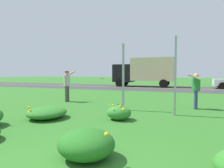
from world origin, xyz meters
TOP-DOWN VIEW (x-y plane):
  - ground_plane at (0.00, 9.66)m, footprint 120.00×120.00m
  - highway_strip at (0.00, 19.32)m, footprint 120.00×7.84m
  - highway_center_stripe at (0.00, 19.32)m, footprint 120.00×0.16m
  - daylily_clump_front_center at (-0.72, 5.00)m, footprint 0.82×0.74m
  - daylily_clump_mid_center at (-3.09, 4.32)m, footprint 1.30×1.42m
  - daylily_clump_near_camera at (-0.30, 1.94)m, footprint 1.05×0.99m
  - sign_post_near_path at (-1.10, 6.69)m, footprint 0.07×0.10m
  - sign_post_by_roadside at (0.98, 6.38)m, footprint 0.07×0.10m
  - person_thrower_red_cap_gray_shirt at (-4.68, 7.96)m, footprint 0.55×0.49m
  - person_catcher_green_shirt at (1.74, 8.04)m, footprint 0.52×0.49m
  - frisbee_orange at (-2.57, 7.85)m, footprint 0.25×0.25m
  - box_truck_black at (-3.09, 21.08)m, footprint 6.70×2.46m

SIDE VIEW (x-z plane):
  - ground_plane at x=0.00m, z-range 0.00..0.00m
  - highway_strip at x=0.00m, z-range 0.00..0.01m
  - highway_center_stripe at x=0.00m, z-range 0.01..0.01m
  - daylily_clump_mid_center at x=-3.09m, z-range -0.03..0.42m
  - daylily_clump_front_center at x=-0.72m, z-range -0.03..0.49m
  - daylily_clump_near_camera at x=-0.30m, z-range -0.01..0.56m
  - person_catcher_green_shirt at x=1.74m, z-range 0.15..1.69m
  - person_thrower_red_cap_gray_shirt at x=-4.68m, z-range 0.17..1.85m
  - frisbee_orange at x=-2.57m, z-range 1.25..1.31m
  - sign_post_near_path at x=-1.10m, z-range 0.00..2.76m
  - sign_post_by_roadside at x=0.98m, z-range 0.00..2.89m
  - box_truck_black at x=-3.09m, z-range 0.20..3.40m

